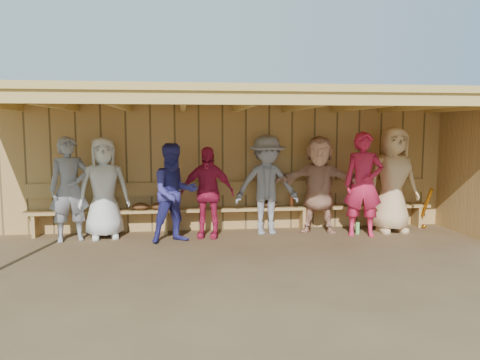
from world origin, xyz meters
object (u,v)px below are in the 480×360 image
Objects in this scene: player_f at (319,184)px; player_g at (363,184)px; player_h at (393,180)px; player_b at (104,188)px; player_a at (69,189)px; player_c at (174,193)px; bench at (235,203)px; player_e at (267,185)px; player_d at (207,192)px.

player_g is (0.71, -0.37, 0.04)m from player_f.
player_f is 0.92× the size of player_h.
player_a is at bearing -178.24° from player_b.
player_b is 1.31m from player_c.
player_b is 4.60m from player_g.
player_b is 2.39m from bench.
player_g is 0.96× the size of player_h.
player_f is at bearing -0.94° from player_e.
player_g is 0.70m from player_h.
bench is at bearing 178.31° from player_g.
player_h is at bearing -14.83° from player_c.
player_d is (0.57, 0.28, -0.04)m from player_c.
player_f reaches higher than player_c.
player_d is 0.90× the size of player_f.
player_a is at bearing 151.06° from player_c.
player_b is 1.06× the size of player_c.
player_b is 0.23× the size of bench.
bench is at bearing -4.11° from player_b.
player_e is at bearing -4.50° from player_c.
player_d is at bearing -160.12° from player_f.
player_c is 0.22× the size of bench.
player_a is 1.07× the size of player_c.
player_e reaches higher than player_a.
player_a reaches higher than player_d.
player_c is at bearing -31.02° from player_b.
player_a is at bearing -167.58° from player_g.
player_e is 0.98m from player_f.
player_b is 0.95× the size of player_g.
player_d is at bearing 177.46° from player_h.
player_h reaches higher than player_a.
player_d is at bearing -16.58° from player_b.
player_f is at bearing -9.82° from player_c.
player_c is at bearing -27.84° from player_a.
player_a is 1.00× the size of player_f.
player_e reaches higher than bench.
player_e is at bearing 21.58° from player_d.
player_g is at bearing -16.11° from player_b.
player_a is 2.35m from player_d.
player_b is 3.88m from player_f.
player_g is at bearing 9.04° from player_d.
player_e is 1.73m from player_g.
player_h is at bearing 34.76° from player_g.
player_c reaches higher than player_d.
player_f reaches higher than player_b.
bench is at bearing -9.55° from player_a.
player_b is 1.81m from player_d.
player_f is (0.98, 0.00, -0.00)m from player_e.
player_a is at bearing -178.78° from player_e.
bench is at bearing -175.79° from player_f.
player_a reaches higher than bench.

